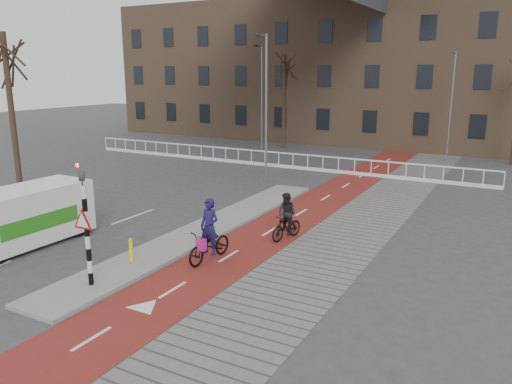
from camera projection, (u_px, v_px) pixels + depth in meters
The scene contains 16 objects.
ground at pixel (154, 268), 15.60m from camera, with size 120.00×120.00×0.00m, color #38383A.
bike_lane at pixel (318, 202), 23.43m from camera, with size 2.50×60.00×0.01m, color maroon.
sidewalk at pixel (377, 210), 22.12m from camera, with size 3.00×60.00×0.01m, color slate.
curb_island at pixel (207, 229), 19.32m from camera, with size 1.80×16.00×0.12m, color gray.
traffic_signal at pixel (86, 221), 13.69m from camera, with size 0.80×0.80×3.68m.
bollard at pixel (131, 250), 15.80m from camera, with size 0.12×0.12×0.75m, color yellow.
cyclist_near at pixel (210, 240), 16.05m from camera, with size 0.86×2.05×2.07m.
cyclist_far at pixel (287, 220), 18.12m from camera, with size 0.84×1.64×1.73m.
van at pixel (22, 216), 17.40m from camera, with size 2.01×4.80×2.05m.
railing at pixel (265, 161), 32.35m from camera, with size 28.00×0.10×0.99m.
townhouse_row at pixel (368, 49), 42.43m from camera, with size 46.00×10.00×15.90m.
tree_left at pixel (12, 117), 23.78m from camera, with size 0.28×0.28×7.78m, color #301E15.
tree_mid at pixel (284, 103), 39.05m from camera, with size 0.29×0.29×7.20m, color #301E15.
streetlight_near at pixel (266, 111), 26.67m from camera, with size 0.12×0.12×7.89m, color slate.
streetlight_left at pixel (262, 99), 37.46m from camera, with size 0.12×0.12×7.91m, color slate.
streetlight_right at pixel (451, 107), 33.39m from camera, with size 0.12×0.12×7.25m, color slate.
Camera 1 is at (9.80, -11.27, 6.02)m, focal length 35.00 mm.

